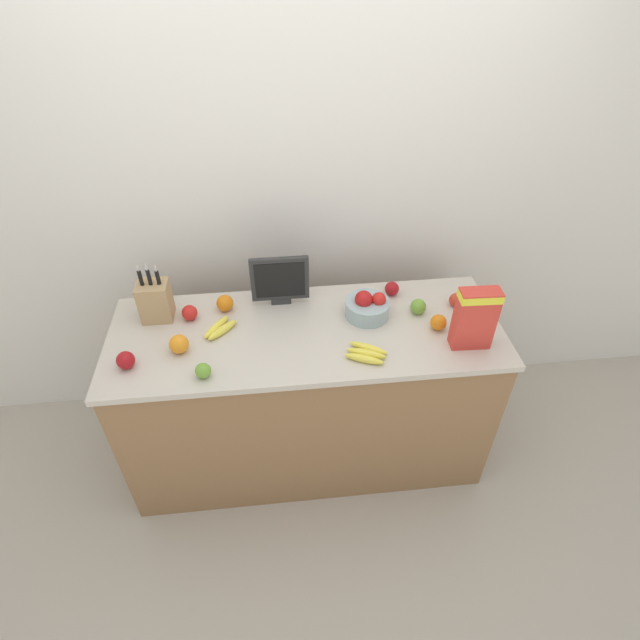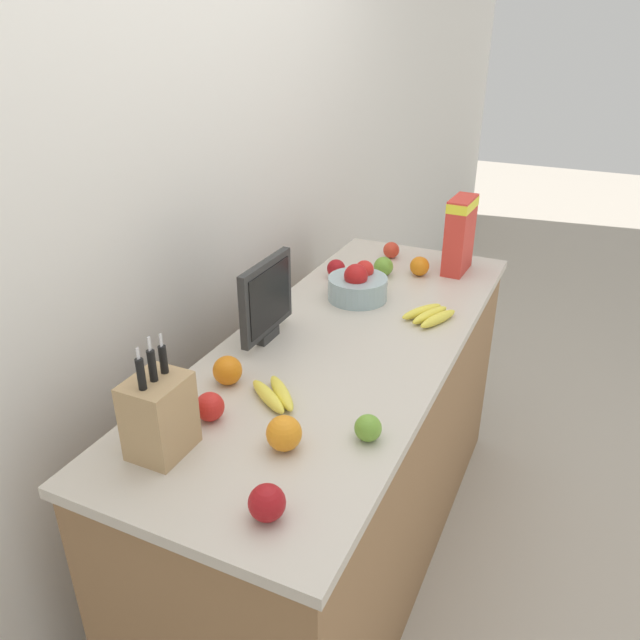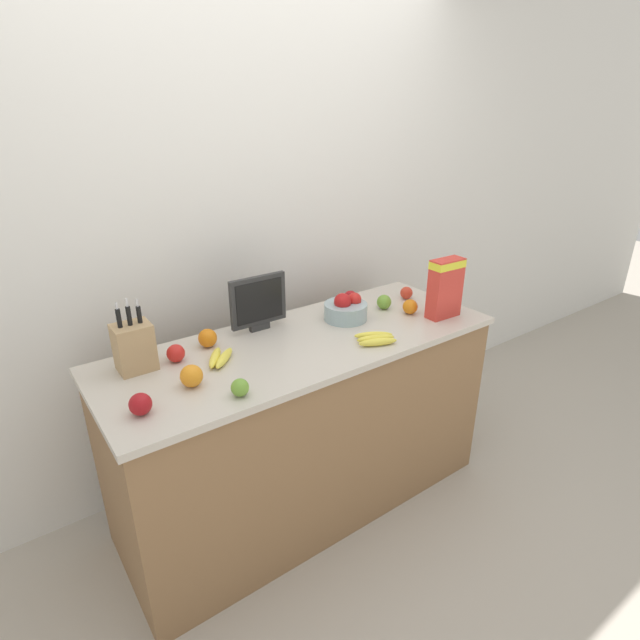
{
  "view_description": "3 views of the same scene",
  "coord_description": "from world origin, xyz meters",
  "px_view_note": "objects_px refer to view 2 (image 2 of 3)",
  "views": [
    {
      "loc": [
        -0.12,
        -1.73,
        2.39
      ],
      "look_at": [
        0.06,
        -0.05,
        1.0
      ],
      "focal_mm": 28.0,
      "sensor_mm": 36.0,
      "label": 1
    },
    {
      "loc": [
        -1.58,
        -0.65,
        1.82
      ],
      "look_at": [
        -0.08,
        0.05,
        0.99
      ],
      "focal_mm": 35.0,
      "sensor_mm": 36.0,
      "label": 2
    },
    {
      "loc": [
        -1.11,
        -1.66,
        1.85
      ],
      "look_at": [
        0.05,
        -0.05,
        1.0
      ],
      "focal_mm": 28.0,
      "sensor_mm": 36.0,
      "label": 3
    }
  ],
  "objects_px": {
    "knife_block": "(159,415)",
    "small_monitor": "(267,299)",
    "apple_rightmost": "(210,407)",
    "fruit_bowl": "(358,285)",
    "apple_front": "(383,266)",
    "orange_front_left": "(420,266)",
    "banana_bunch_right": "(275,395)",
    "apple_near_bananas": "(336,269)",
    "apple_by_knife_block": "(391,250)",
    "banana_bunch_left": "(430,315)",
    "cereal_box": "(460,232)",
    "apple_middle": "(368,428)",
    "orange_back_center": "(228,370)",
    "orange_front_center": "(284,433)",
    "apple_rear": "(267,503)"
  },
  "relations": [
    {
      "from": "knife_block",
      "to": "apple_front",
      "type": "distance_m",
      "value": 1.23
    },
    {
      "from": "knife_block",
      "to": "apple_middle",
      "type": "relative_size",
      "value": 4.53
    },
    {
      "from": "apple_near_bananas",
      "to": "orange_back_center",
      "type": "xyz_separation_m",
      "value": [
        -0.82,
        -0.04,
        0.01
      ]
    },
    {
      "from": "fruit_bowl",
      "to": "apple_rear",
      "type": "bearing_deg",
      "value": -167.62
    },
    {
      "from": "cereal_box",
      "to": "banana_bunch_left",
      "type": "height_order",
      "value": "cereal_box"
    },
    {
      "from": "apple_near_bananas",
      "to": "apple_middle",
      "type": "xyz_separation_m",
      "value": [
        -0.89,
        -0.47,
        -0.0
      ]
    },
    {
      "from": "knife_block",
      "to": "banana_bunch_right",
      "type": "bearing_deg",
      "value": -25.17
    },
    {
      "from": "banana_bunch_right",
      "to": "orange_front_center",
      "type": "distance_m",
      "value": 0.2
    },
    {
      "from": "apple_front",
      "to": "apple_by_knife_block",
      "type": "bearing_deg",
      "value": 10.55
    },
    {
      "from": "apple_near_bananas",
      "to": "apple_rightmost",
      "type": "bearing_deg",
      "value": -174.88
    },
    {
      "from": "apple_near_bananas",
      "to": "banana_bunch_right",
      "type": "bearing_deg",
      "value": -167.0
    },
    {
      "from": "small_monitor",
      "to": "fruit_bowl",
      "type": "relative_size",
      "value": 1.32
    },
    {
      "from": "orange_back_center",
      "to": "banana_bunch_right",
      "type": "bearing_deg",
      "value": -97.49
    },
    {
      "from": "apple_rightmost",
      "to": "orange_back_center",
      "type": "height_order",
      "value": "orange_back_center"
    },
    {
      "from": "apple_rightmost",
      "to": "fruit_bowl",
      "type": "bearing_deg",
      "value": -4.2
    },
    {
      "from": "apple_near_bananas",
      "to": "apple_by_knife_block",
      "type": "xyz_separation_m",
      "value": [
        0.29,
        -0.12,
        -0.0
      ]
    },
    {
      "from": "banana_bunch_left",
      "to": "apple_front",
      "type": "distance_m",
      "value": 0.4
    },
    {
      "from": "small_monitor",
      "to": "apple_near_bananas",
      "type": "height_order",
      "value": "small_monitor"
    },
    {
      "from": "banana_bunch_right",
      "to": "apple_front",
      "type": "xyz_separation_m",
      "value": [
        0.93,
        0.04,
        0.02
      ]
    },
    {
      "from": "cereal_box",
      "to": "small_monitor",
      "type": "bearing_deg",
      "value": 156.58
    },
    {
      "from": "banana_bunch_right",
      "to": "cereal_box",
      "type": "bearing_deg",
      "value": -10.66
    },
    {
      "from": "small_monitor",
      "to": "apple_front",
      "type": "bearing_deg",
      "value": -12.76
    },
    {
      "from": "banana_bunch_left",
      "to": "apple_rear",
      "type": "height_order",
      "value": "apple_rear"
    },
    {
      "from": "cereal_box",
      "to": "orange_front_left",
      "type": "distance_m",
      "value": 0.2
    },
    {
      "from": "small_monitor",
      "to": "apple_by_knife_block",
      "type": "relative_size",
      "value": 4.13
    },
    {
      "from": "banana_bunch_right",
      "to": "orange_back_center",
      "type": "relative_size",
      "value": 2.21
    },
    {
      "from": "knife_block",
      "to": "orange_front_left",
      "type": "bearing_deg",
      "value": -9.94
    },
    {
      "from": "banana_bunch_right",
      "to": "orange_back_center",
      "type": "bearing_deg",
      "value": 82.51
    },
    {
      "from": "banana_bunch_left",
      "to": "apple_rightmost",
      "type": "xyz_separation_m",
      "value": [
        -0.78,
        0.34,
        0.02
      ]
    },
    {
      "from": "small_monitor",
      "to": "apple_near_bananas",
      "type": "xyz_separation_m",
      "value": [
        0.55,
        0.01,
        -0.1
      ]
    },
    {
      "from": "apple_front",
      "to": "orange_back_center",
      "type": "xyz_separation_m",
      "value": [
        -0.91,
        0.12,
        0.0
      ]
    },
    {
      "from": "apple_front",
      "to": "orange_front_left",
      "type": "relative_size",
      "value": 1.0
    },
    {
      "from": "cereal_box",
      "to": "apple_front",
      "type": "relative_size",
      "value": 3.92
    },
    {
      "from": "fruit_bowl",
      "to": "apple_middle",
      "type": "height_order",
      "value": "fruit_bowl"
    },
    {
      "from": "banana_bunch_left",
      "to": "small_monitor",
      "type": "bearing_deg",
      "value": 129.82
    },
    {
      "from": "knife_block",
      "to": "orange_back_center",
      "type": "xyz_separation_m",
      "value": [
        0.31,
        0.02,
        -0.06
      ]
    },
    {
      "from": "apple_front",
      "to": "orange_front_left",
      "type": "distance_m",
      "value": 0.14
    },
    {
      "from": "orange_front_center",
      "to": "apple_rightmost",
      "type": "bearing_deg",
      "value": 83.72
    },
    {
      "from": "small_monitor",
      "to": "orange_back_center",
      "type": "relative_size",
      "value": 3.42
    },
    {
      "from": "knife_block",
      "to": "banana_bunch_right",
      "type": "distance_m",
      "value": 0.33
    },
    {
      "from": "apple_front",
      "to": "orange_front_left",
      "type": "height_order",
      "value": "same"
    },
    {
      "from": "banana_bunch_left",
      "to": "orange_back_center",
      "type": "xyz_separation_m",
      "value": [
        -0.61,
        0.39,
        0.02
      ]
    },
    {
      "from": "knife_block",
      "to": "small_monitor",
      "type": "height_order",
      "value": "knife_block"
    },
    {
      "from": "knife_block",
      "to": "orange_front_left",
      "type": "distance_m",
      "value": 1.3
    },
    {
      "from": "apple_middle",
      "to": "apple_front",
      "type": "relative_size",
      "value": 0.88
    },
    {
      "from": "fruit_bowl",
      "to": "knife_block",
      "type": "bearing_deg",
      "value": 174.68
    },
    {
      "from": "knife_block",
      "to": "orange_front_left",
      "type": "relative_size",
      "value": 3.99
    },
    {
      "from": "small_monitor",
      "to": "apple_front",
      "type": "height_order",
      "value": "small_monitor"
    },
    {
      "from": "orange_front_left",
      "to": "small_monitor",
      "type": "bearing_deg",
      "value": 159.0
    },
    {
      "from": "small_monitor",
      "to": "apple_by_knife_block",
      "type": "height_order",
      "value": "small_monitor"
    }
  ]
}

